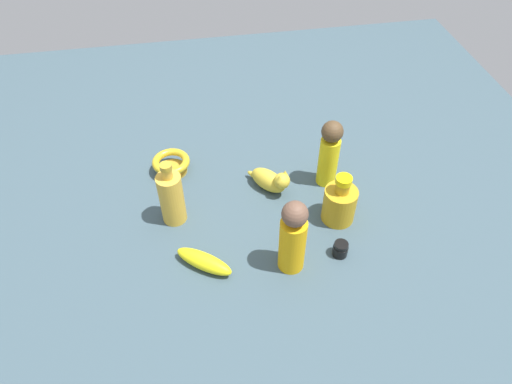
{
  "coord_description": "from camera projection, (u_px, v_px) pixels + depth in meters",
  "views": [
    {
      "loc": [
        0.87,
        -0.15,
        0.96
      ],
      "look_at": [
        0.0,
        0.0,
        0.06
      ],
      "focal_mm": 32.89,
      "sensor_mm": 36.0,
      "label": 1
    }
  ],
  "objects": [
    {
      "name": "ground",
      "position": [
        256.0,
        207.0,
        1.31
      ],
      "size": [
        2.0,
        2.0,
        0.0
      ],
      "primitive_type": "plane",
      "color": "#384C56"
    },
    {
      "name": "person_figure_child",
      "position": [
        293.0,
        237.0,
        1.1
      ],
      "size": [
        0.08,
        0.08,
        0.22
      ],
      "color": "#E5A50F",
      "rests_on": "ground"
    },
    {
      "name": "bowl",
      "position": [
        171.0,
        164.0,
        1.39
      ],
      "size": [
        0.11,
        0.11,
        0.05
      ],
      "color": "gold",
      "rests_on": "ground"
    },
    {
      "name": "nail_polish_jar",
      "position": [
        340.0,
        249.0,
        1.18
      ],
      "size": [
        0.04,
        0.04,
        0.04
      ],
      "color": "black",
      "rests_on": "ground"
    },
    {
      "name": "cat_figurine",
      "position": [
        271.0,
        180.0,
        1.33
      ],
      "size": [
        0.12,
        0.11,
        0.09
      ],
      "color": "gold",
      "rests_on": "ground"
    },
    {
      "name": "bottle_short",
      "position": [
        340.0,
        203.0,
        1.24
      ],
      "size": [
        0.09,
        0.09,
        0.15
      ],
      "color": "#B98E19",
      "rests_on": "ground"
    },
    {
      "name": "banana",
      "position": [
        204.0,
        261.0,
        1.15
      ],
      "size": [
        0.13,
        0.15,
        0.04
      ],
      "primitive_type": "ellipsoid",
      "rotation": [
        0.0,
        0.0,
        0.93
      ],
      "color": "yellow",
      "rests_on": "ground"
    },
    {
      "name": "bottle_tall",
      "position": [
        171.0,
        196.0,
        1.22
      ],
      "size": [
        0.06,
        0.06,
        0.2
      ],
      "color": "gold",
      "rests_on": "ground"
    },
    {
      "name": "person_figure_adult",
      "position": [
        329.0,
        153.0,
        1.3
      ],
      "size": [
        0.07,
        0.07,
        0.21
      ],
      "color": "yellow",
      "rests_on": "ground"
    }
  ]
}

